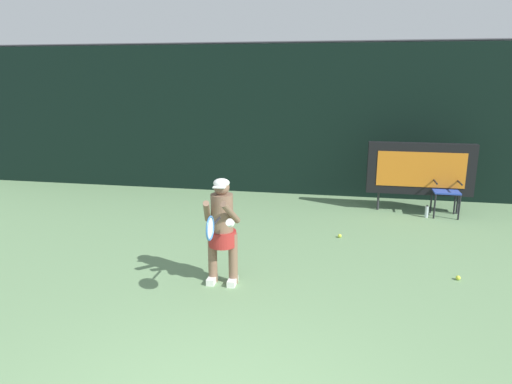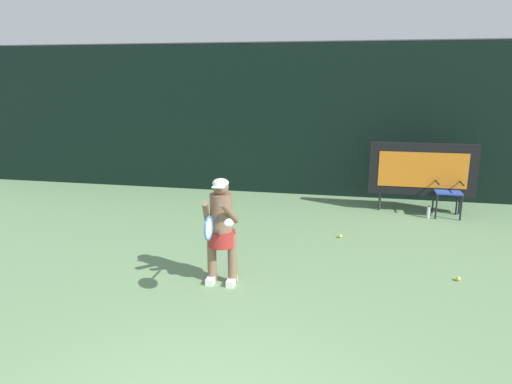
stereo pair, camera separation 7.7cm
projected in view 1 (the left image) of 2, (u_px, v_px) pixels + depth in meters
backdrop_screen at (303, 121)px, 11.16m from camera, size 18.00×0.12×3.66m
scoreboard at (420, 169)px, 9.85m from camera, size 2.20×0.21×1.50m
umpire_chair at (446, 187)px, 9.67m from camera, size 0.52×0.44×1.08m
water_bottle at (427, 212)px, 9.64m from camera, size 0.07×0.07×0.27m
tennis_player at (222, 227)px, 6.44m from camera, size 0.52×0.59×1.53m
tennis_racket at (211, 228)px, 5.74m from camera, size 0.03×0.60×0.31m
tennis_ball_loose at (340, 236)px, 8.47m from camera, size 0.07×0.07×0.07m
tennis_ball_spare at (458, 278)px, 6.72m from camera, size 0.07×0.07×0.07m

